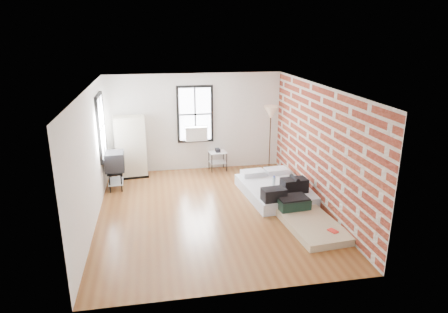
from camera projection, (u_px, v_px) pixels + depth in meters
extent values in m
plane|color=brown|center=(211.00, 211.00, 9.09)|extent=(6.00, 6.00, 0.00)
cube|color=silver|center=(195.00, 122.00, 11.48)|extent=(5.00, 0.01, 2.80)
cube|color=silver|center=(240.00, 212.00, 5.86)|extent=(5.00, 0.01, 2.80)
cube|color=silver|center=(91.00, 159.00, 8.25)|extent=(0.01, 6.00, 2.80)
cube|color=maroon|center=(319.00, 147.00, 9.09)|extent=(0.02, 6.00, 2.80)
cube|color=white|center=(209.00, 88.00, 8.24)|extent=(5.00, 6.00, 0.01)
cube|color=white|center=(195.00, 114.00, 11.36)|extent=(0.90, 0.02, 1.50)
cube|color=black|center=(178.00, 115.00, 11.30)|extent=(0.07, 0.08, 1.64)
cube|color=black|center=(212.00, 114.00, 11.46)|extent=(0.07, 0.08, 1.64)
cube|color=black|center=(194.00, 87.00, 11.14)|extent=(0.90, 0.08, 0.07)
cube|color=black|center=(196.00, 141.00, 11.62)|extent=(0.90, 0.08, 0.07)
cube|color=black|center=(195.00, 114.00, 11.35)|extent=(0.04, 0.02, 1.50)
cube|color=black|center=(195.00, 114.00, 11.35)|extent=(0.90, 0.02, 0.04)
cube|color=silver|center=(196.00, 133.00, 11.41)|extent=(0.62, 0.30, 0.40)
cube|color=white|center=(102.00, 127.00, 9.87)|extent=(0.02, 0.90, 1.50)
cube|color=black|center=(99.00, 132.00, 9.41)|extent=(0.08, 0.07, 1.64)
cube|color=black|center=(103.00, 123.00, 10.32)|extent=(0.08, 0.07, 1.64)
cube|color=black|center=(98.00, 95.00, 9.63)|extent=(0.08, 0.90, 0.07)
cube|color=black|center=(104.00, 157.00, 10.10)|extent=(0.08, 0.90, 0.07)
cube|color=black|center=(102.00, 127.00, 9.87)|extent=(0.02, 0.04, 1.50)
cube|color=black|center=(102.00, 127.00, 9.87)|extent=(0.02, 0.90, 0.04)
cube|color=silver|center=(277.00, 190.00, 9.92)|extent=(1.74, 2.23, 0.27)
cube|color=silver|center=(253.00, 173.00, 10.52)|extent=(0.64, 0.44, 0.13)
cube|color=silver|center=(276.00, 171.00, 10.70)|extent=(0.64, 0.44, 0.13)
cube|color=black|center=(294.00, 185.00, 9.44)|extent=(0.64, 0.41, 0.33)
cylinder|color=black|center=(295.00, 178.00, 9.38)|extent=(0.13, 0.39, 0.09)
cube|color=black|center=(274.00, 194.00, 8.97)|extent=(0.56, 0.38, 0.29)
cylinder|color=#A4C3D4|center=(274.00, 182.00, 9.76)|extent=(0.08, 0.08, 0.24)
cylinder|color=#1A3ABC|center=(274.00, 177.00, 9.72)|extent=(0.04, 0.04, 0.03)
cube|color=tan|center=(311.00, 224.00, 8.35)|extent=(1.17, 1.97, 0.15)
cube|color=black|center=(293.00, 203.00, 8.91)|extent=(0.74, 0.56, 0.22)
cube|color=black|center=(293.00, 198.00, 8.87)|extent=(0.70, 0.52, 0.04)
cube|color=red|center=(333.00, 231.00, 7.88)|extent=(0.20, 0.23, 0.02)
cube|color=black|center=(133.00, 175.00, 11.26)|extent=(0.91, 0.58, 0.06)
cube|color=beige|center=(130.00, 146.00, 11.00)|extent=(0.87, 0.54, 1.66)
cylinder|color=black|center=(212.00, 164.00, 11.45)|extent=(0.02, 0.02, 0.56)
cylinder|color=black|center=(227.00, 162.00, 11.57)|extent=(0.02, 0.02, 0.56)
cylinder|color=black|center=(209.00, 160.00, 11.76)|extent=(0.02, 0.02, 0.56)
cylinder|color=black|center=(223.00, 159.00, 11.88)|extent=(0.02, 0.02, 0.56)
cube|color=silver|center=(218.00, 152.00, 11.58)|extent=(0.55, 0.46, 0.02)
cube|color=silver|center=(218.00, 162.00, 11.67)|extent=(0.53, 0.44, 0.02)
cube|color=black|center=(218.00, 150.00, 11.56)|extent=(0.14, 0.19, 0.10)
cylinder|color=#312110|center=(269.00, 167.00, 11.94)|extent=(0.27, 0.27, 0.03)
cylinder|color=#312110|center=(270.00, 141.00, 11.69)|extent=(0.03, 0.03, 1.61)
cone|color=tan|center=(271.00, 112.00, 11.43)|extent=(0.40, 0.40, 0.36)
cylinder|color=black|center=(110.00, 184.00, 10.06)|extent=(0.03, 0.03, 0.48)
cylinder|color=black|center=(121.00, 183.00, 10.12)|extent=(0.03, 0.03, 0.48)
cylinder|color=black|center=(111.00, 176.00, 10.59)|extent=(0.03, 0.03, 0.48)
cylinder|color=black|center=(122.00, 175.00, 10.65)|extent=(0.03, 0.03, 0.48)
cube|color=black|center=(115.00, 171.00, 10.28)|extent=(0.41, 0.71, 0.03)
cube|color=silver|center=(116.00, 181.00, 10.37)|extent=(0.39, 0.69, 0.02)
cube|color=black|center=(114.00, 161.00, 10.20)|extent=(0.50, 0.58, 0.48)
cube|color=black|center=(124.00, 161.00, 10.25)|extent=(0.04, 0.46, 0.39)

